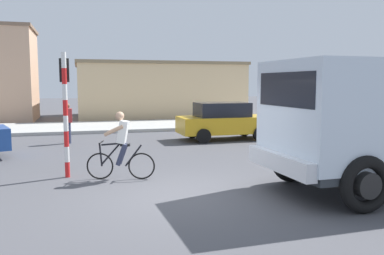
{
  "coord_description": "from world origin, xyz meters",
  "views": [
    {
      "loc": [
        -2.06,
        -8.17,
        2.42
      ],
      "look_at": [
        0.95,
        2.5,
        1.2
      ],
      "focal_mm": 37.7,
      "sensor_mm": 36.0,
      "label": 1
    }
  ],
  "objects_px": {
    "traffic_light_pole": "(65,97)",
    "car_far_side": "(224,121)",
    "pedestrian_near_kerb": "(68,123)",
    "cyclist": "(121,146)"
  },
  "relations": [
    {
      "from": "car_far_side",
      "to": "traffic_light_pole",
      "type": "bearing_deg",
      "value": -139.56
    },
    {
      "from": "pedestrian_near_kerb",
      "to": "traffic_light_pole",
      "type": "bearing_deg",
      "value": -88.97
    },
    {
      "from": "car_far_side",
      "to": "pedestrian_near_kerb",
      "type": "relative_size",
      "value": 2.47
    },
    {
      "from": "traffic_light_pole",
      "to": "pedestrian_near_kerb",
      "type": "xyz_separation_m",
      "value": [
        -0.11,
        6.05,
        -1.22
      ]
    },
    {
      "from": "car_far_side",
      "to": "pedestrian_near_kerb",
      "type": "height_order",
      "value": "pedestrian_near_kerb"
    },
    {
      "from": "cyclist",
      "to": "car_far_side",
      "type": "relative_size",
      "value": 0.43
    },
    {
      "from": "cyclist",
      "to": "pedestrian_near_kerb",
      "type": "distance_m",
      "value": 6.89
    },
    {
      "from": "traffic_light_pole",
      "to": "car_far_side",
      "type": "height_order",
      "value": "traffic_light_pole"
    },
    {
      "from": "cyclist",
      "to": "pedestrian_near_kerb",
      "type": "height_order",
      "value": "cyclist"
    },
    {
      "from": "car_far_side",
      "to": "pedestrian_near_kerb",
      "type": "bearing_deg",
      "value": 174.21
    }
  ]
}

